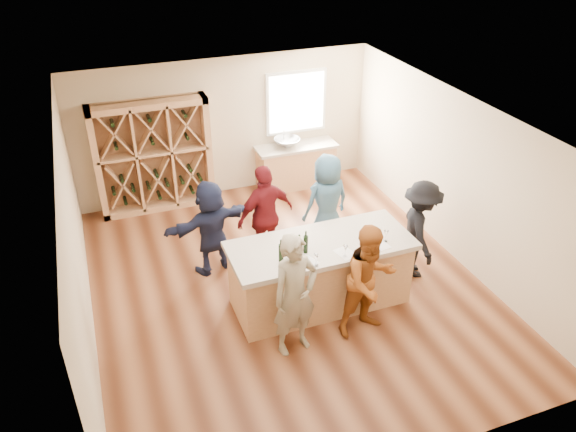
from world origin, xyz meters
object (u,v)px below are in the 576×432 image
object	(u,v)px
wine_bottle_e	(306,244)
person_far_mid	(266,216)
wine_bottle_c	(292,247)
person_server	(420,230)
wine_rack	(154,157)
person_near_right	(370,281)
person_near_left	(295,295)
wine_bottle_b	(281,253)
person_far_left	(211,227)
wine_bottle_d	(299,249)
person_far_right	(327,202)
sink	(287,143)
tasting_counter_base	(320,275)

from	to	relation	value
wine_bottle_e	person_far_mid	size ratio (longest dim) A/B	0.15
wine_bottle_c	person_server	distance (m)	2.34
wine_rack	person_near_right	distance (m)	5.16
wine_bottle_c	person_near_left	world-z (taller)	person_near_left
wine_bottle_b	person_near_left	size ratio (longest dim) A/B	0.15
wine_rack	person_far_left	world-z (taller)	wine_rack
wine_bottle_d	person_far_right	distance (m)	2.10
wine_rack	wine_bottle_e	bearing A→B (deg)	-69.14
sink	person_far_right	world-z (taller)	person_far_right
wine_rack	tasting_counter_base	world-z (taller)	wine_rack
tasting_counter_base	wine_bottle_c	xyz separation A→B (m)	(-0.51, -0.14, 0.72)
wine_bottle_e	person_far_mid	xyz separation A→B (m)	(-0.11, 1.46, -0.32)
wine_bottle_d	person_near_right	bearing A→B (deg)	-33.13
wine_bottle_e	person_far_left	xyz separation A→B (m)	(-1.01, 1.56, -0.40)
wine_bottle_c	sink	bearing A→B (deg)	70.61
tasting_counter_base	person_far_mid	size ratio (longest dim) A/B	1.45
wine_rack	person_near_left	world-z (taller)	wine_rack
person_far_right	wine_bottle_b	bearing A→B (deg)	40.73
wine_bottle_c	person_far_mid	bearing A→B (deg)	86.40
person_far_mid	person_near_left	bearing A→B (deg)	66.46
sink	wine_bottle_b	bearing A→B (deg)	-111.51
tasting_counter_base	person_far_right	distance (m)	1.66
wine_bottle_b	wine_bottle_c	bearing A→B (deg)	22.68
person_far_mid	person_server	bearing A→B (deg)	136.35
wine_bottle_c	person_far_left	world-z (taller)	person_far_left
wine_bottle_b	person_far_left	world-z (taller)	person_far_left
tasting_counter_base	person_far_right	world-z (taller)	person_far_right
person_near_left	sink	bearing A→B (deg)	59.68
wine_bottle_b	person_far_mid	bearing A→B (deg)	79.41
person_server	person_far_right	world-z (taller)	person_far_right
wine_bottle_c	wine_bottle_e	world-z (taller)	wine_bottle_c
sink	person_server	size ratio (longest dim) A/B	0.32
person_far_left	person_far_mid	bearing A→B (deg)	158.94
sink	tasting_counter_base	distance (m)	3.93
person_near_left	person_server	xyz separation A→B (m)	(2.50, 0.94, -0.08)
wine_rack	person_far_left	distance (m)	2.51
person_far_right	wine_bottle_d	bearing A→B (deg)	46.64
sink	person_far_left	xyz separation A→B (m)	(-2.19, -2.37, -0.20)
wine_bottle_c	person_server	bearing A→B (deg)	7.17
person_far_right	wine_bottle_c	bearing A→B (deg)	43.45
wine_bottle_b	person_near_right	distance (m)	1.29
tasting_counter_base	person_near_right	bearing A→B (deg)	-64.06
wine_bottle_c	wine_bottle_d	bearing A→B (deg)	-63.48
sink	wine_bottle_b	world-z (taller)	wine_bottle_b
person_near_right	person_server	world-z (taller)	person_near_right
wine_bottle_e	person_far_left	distance (m)	1.90
tasting_counter_base	wine_bottle_d	size ratio (longest dim) A/B	8.19
person_near_left	person_far_left	bearing A→B (deg)	93.84
sink	person_far_right	xyz separation A→B (m)	(-0.14, -2.35, -0.14)
wine_bottle_b	person_far_right	world-z (taller)	person_far_right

